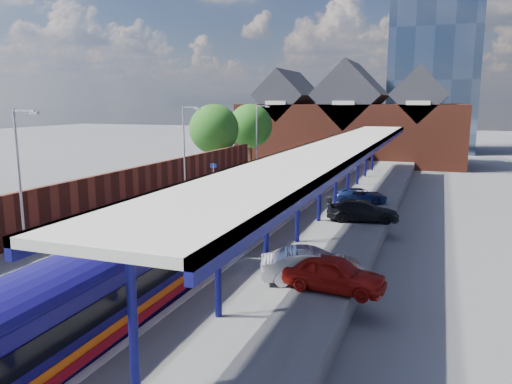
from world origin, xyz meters
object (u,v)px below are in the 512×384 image
parked_car_silver (312,265)px  lamp_post_d (258,134)px  train (297,182)px  parked_car_red (334,273)px  lamp_post_b (21,174)px  platform_sign (214,173)px  parked_car_dark (363,211)px  lamp_post_c (186,146)px  parked_car_blue (361,196)px

parked_car_silver → lamp_post_d: bearing=2.6°
train → parked_car_red: bearing=-70.2°
lamp_post_b → parked_car_silver: 14.01m
lamp_post_b → lamp_post_d: same height
lamp_post_d → platform_sign: (1.36, -14.00, -2.30)m
parked_car_red → lamp_post_b: bearing=99.8°
train → lamp_post_d: lamp_post_d is taller
lamp_post_d → parked_car_dark: lamp_post_d is taller
lamp_post_b → lamp_post_d: bearing=90.0°
train → lamp_post_c: lamp_post_c is taller
parked_car_red → platform_sign: bearing=44.3°
platform_sign → parked_car_blue: bearing=3.0°
parked_car_silver → parked_car_dark: 11.50m
lamp_post_d → parked_car_dark: bearing=-53.9°
lamp_post_b → parked_car_dark: lamp_post_b is taller
train → parked_car_silver: size_ratio=15.79×
parked_car_red → parked_car_blue: parked_car_red is taller
lamp_post_d → parked_car_silver: size_ratio=1.68×
lamp_post_b → lamp_post_c: size_ratio=1.00×
train → parked_car_dark: size_ratio=14.91×
platform_sign → parked_car_dark: bearing=-22.1°
train → lamp_post_b: (-7.86, -19.44, 2.87)m
train → parked_car_red: size_ratio=16.19×
platform_sign → lamp_post_b: bearing=-94.3°
lamp_post_b → train: bearing=68.0°
platform_sign → lamp_post_d: bearing=95.6°
train → parked_car_silver: train is taller
train → parked_car_blue: bearing=-9.3°
platform_sign → parked_car_blue: platform_sign is taller
lamp_post_c → lamp_post_d: bearing=90.0°
lamp_post_b → lamp_post_d: size_ratio=1.00×
lamp_post_b → platform_sign: 18.20m
lamp_post_b → parked_car_blue: lamp_post_b is taller
parked_car_blue → parked_car_silver: bearing=170.0°
lamp_post_b → parked_car_blue: size_ratio=1.84×
parked_car_silver → lamp_post_c: bearing=21.6°
lamp_post_d → parked_car_blue: bearing=-46.0°
lamp_post_c → parked_car_silver: size_ratio=1.68×
parked_car_red → lamp_post_d: bearing=31.8°
parked_car_silver → parked_car_blue: bearing=-19.3°
lamp_post_b → parked_car_dark: size_ratio=1.58×
lamp_post_d → parked_car_blue: lamp_post_d is taller
train → lamp_post_d: bearing=122.0°
lamp_post_c → parked_car_red: 21.35m
lamp_post_c → parked_car_dark: (13.91, -3.09, -3.35)m
parked_car_silver → parked_car_dark: bearing=-23.1°
lamp_post_c → parked_car_silver: (13.54, -14.58, -3.30)m
parked_car_dark → parked_car_blue: bearing=-1.4°
parked_car_red → parked_car_silver: size_ratio=0.98×
parked_car_dark → parked_car_red: bearing=172.3°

